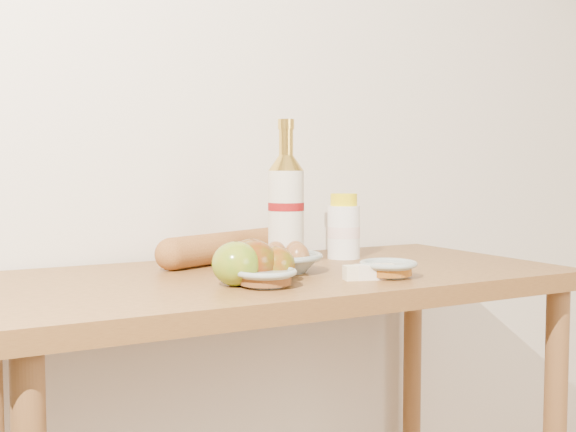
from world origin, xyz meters
The scene contains 13 objects.
back_wall centered at (0.00, 1.51, 1.30)m, with size 3.50×0.02×2.60m, color silver.
table centered at (0.00, 1.18, 0.78)m, with size 1.20×0.60×0.90m.
bourbon_bottle centered at (0.04, 1.24, 1.03)m, with size 0.08×0.08×0.32m.
cream_bottle centered at (0.24, 1.31, 0.97)m, with size 0.09×0.09×0.16m.
egg_bowl centered at (0.00, 1.18, 0.93)m, with size 0.21×0.21×0.06m.
baguette centered at (-0.04, 1.38, 0.94)m, with size 0.42×0.23×0.07m.
apple_yellowgreen centered at (-0.16, 1.06, 0.94)m, with size 0.11×0.11×0.08m.
apple_redgreen_front centered at (-0.07, 1.06, 0.93)m, with size 0.09×0.09×0.07m.
apple_redgreen_right centered at (-0.12, 1.07, 0.94)m, with size 0.10×0.10×0.08m.
sugar_bowl centered at (-0.11, 1.03, 0.92)m, with size 0.14×0.14×0.03m.
syrup_bowl centered at (0.15, 1.01, 0.92)m, with size 0.13×0.13×0.03m.
butter_stick centered at (0.11, 1.01, 0.91)m, with size 0.11×0.06×0.03m.
apple_extra centered at (-0.11, 1.10, 0.94)m, with size 0.10×0.10×0.08m.
Camera 1 is at (-0.71, -0.15, 1.12)m, focal length 45.00 mm.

